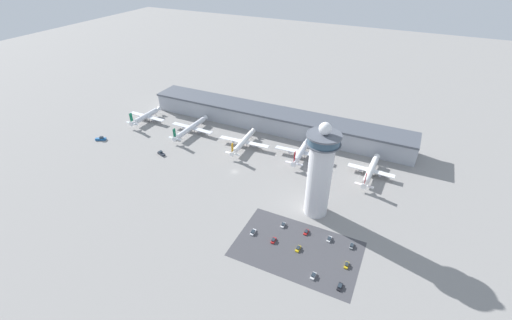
{
  "coord_description": "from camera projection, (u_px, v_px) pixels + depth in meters",
  "views": [
    {
      "loc": [
        96.51,
        -167.89,
        135.55
      ],
      "look_at": [
        13.79,
        5.34,
        10.29
      ],
      "focal_mm": 24.0,
      "sensor_mm": 36.0,
      "label": 1
    }
  ],
  "objects": [
    {
      "name": "car_black_suv",
      "position": [
        274.0,
        240.0,
        181.5
      ],
      "size": [
        1.84,
        4.28,
        1.53
      ],
      "color": "black",
      "rests_on": "ground"
    },
    {
      "name": "car_blue_compact",
      "position": [
        347.0,
        265.0,
        167.87
      ],
      "size": [
        1.82,
        4.35,
        1.47
      ],
      "color": "black",
      "rests_on": "ground"
    },
    {
      "name": "airplane_gate_echo",
      "position": [
        371.0,
        170.0,
        229.48
      ],
      "size": [
        31.22,
        40.43,
        13.41
      ],
      "color": "white",
      "rests_on": "ground"
    },
    {
      "name": "car_white_wagon",
      "position": [
        283.0,
        225.0,
        191.29
      ],
      "size": [
        1.91,
        4.39,
        1.45
      ],
      "color": "black",
      "rests_on": "ground"
    },
    {
      "name": "service_truck_baggage",
      "position": [
        101.0,
        139.0,
        272.02
      ],
      "size": [
        8.29,
        6.01,
        2.99
      ],
      "color": "black",
      "rests_on": "ground"
    },
    {
      "name": "airplane_gate_bravo",
      "position": [
        191.0,
        128.0,
        280.52
      ],
      "size": [
        38.51,
        43.78,
        13.19
      ],
      "color": "silver",
      "rests_on": "ground"
    },
    {
      "name": "car_red_hatchback",
      "position": [
        298.0,
        249.0,
        176.73
      ],
      "size": [
        1.87,
        4.44,
        1.49
      ],
      "color": "black",
      "rests_on": "ground"
    },
    {
      "name": "ground_plane",
      "position": [
        235.0,
        172.0,
        235.78
      ],
      "size": [
        1000.0,
        1000.0,
        0.0
      ],
      "primitive_type": "plane",
      "color": "gray"
    },
    {
      "name": "car_silver_sedan",
      "position": [
        352.0,
        246.0,
        178.31
      ],
      "size": [
        1.89,
        4.46,
        1.43
      ],
      "color": "black",
      "rests_on": "ground"
    },
    {
      "name": "car_green_van",
      "position": [
        253.0,
        232.0,
        186.61
      ],
      "size": [
        2.07,
        4.79,
        1.46
      ],
      "color": "black",
      "rests_on": "ground"
    },
    {
      "name": "airplane_gate_alpha",
      "position": [
        146.0,
        116.0,
        298.29
      ],
      "size": [
        36.46,
        35.21,
        14.28
      ],
      "color": "silver",
      "rests_on": "ground"
    },
    {
      "name": "parking_lot_surface",
      "position": [
        297.0,
        249.0,
        177.26
      ],
      "size": [
        64.0,
        40.0,
        0.01
      ],
      "primitive_type": "cube",
      "color": "#424247",
      "rests_on": "ground"
    },
    {
      "name": "service_truck_fuel",
      "position": [
        161.0,
        153.0,
        253.73
      ],
      "size": [
        7.11,
        4.58,
        2.74
      ],
      "color": "black",
      "rests_on": "ground"
    },
    {
      "name": "control_tower",
      "position": [
        320.0,
        172.0,
        186.2
      ],
      "size": [
        18.35,
        18.35,
        58.32
      ],
      "color": "silver",
      "rests_on": "ground"
    },
    {
      "name": "terminal_building",
      "position": [
        275.0,
        120.0,
        284.23
      ],
      "size": [
        222.77,
        25.0,
        16.1
      ],
      "color": "#A3A8B2",
      "rests_on": "ground"
    },
    {
      "name": "service_truck_catering",
      "position": [
        176.0,
        138.0,
        273.55
      ],
      "size": [
        4.4,
        6.16,
        2.99
      ],
      "color": "black",
      "rests_on": "ground"
    },
    {
      "name": "airplane_gate_delta",
      "position": [
        301.0,
        152.0,
        248.09
      ],
      "size": [
        39.68,
        35.58,
        14.3
      ],
      "color": "silver",
      "rests_on": "ground"
    },
    {
      "name": "airplane_gate_charlie",
      "position": [
        243.0,
        142.0,
        261.3
      ],
      "size": [
        40.44,
        40.18,
        13.04
      ],
      "color": "white",
      "rests_on": "ground"
    },
    {
      "name": "car_grey_coupe",
      "position": [
        340.0,
        287.0,
        157.58
      ],
      "size": [
        2.08,
        4.63,
        1.37
      ],
      "color": "black",
      "rests_on": "ground"
    },
    {
      "name": "car_maroon_suv",
      "position": [
        329.0,
        239.0,
        182.32
      ],
      "size": [
        2.09,
        4.41,
        1.46
      ],
      "color": "black",
      "rests_on": "ground"
    },
    {
      "name": "car_yellow_taxi",
      "position": [
        313.0,
        276.0,
        162.5
      ],
      "size": [
        2.09,
        4.44,
        1.55
      ],
      "color": "black",
      "rests_on": "ground"
    },
    {
      "name": "car_navy_sedan",
      "position": [
        306.0,
        232.0,
        186.71
      ],
      "size": [
        1.93,
        4.41,
        1.37
      ],
      "color": "black",
      "rests_on": "ground"
    }
  ]
}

